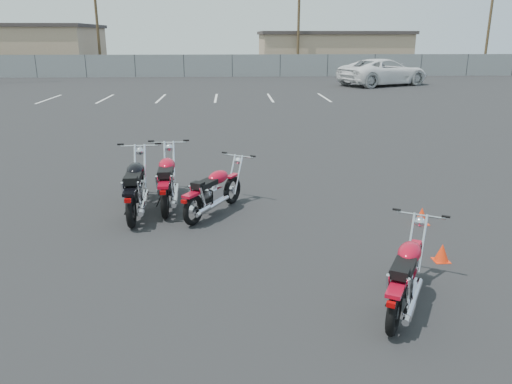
{
  "coord_description": "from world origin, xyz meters",
  "views": [
    {
      "loc": [
        -0.23,
        -7.72,
        3.26
      ],
      "look_at": [
        0.2,
        0.6,
        0.65
      ],
      "focal_mm": 35.0,
      "sensor_mm": 36.0,
      "label": 1
    }
  ],
  "objects_px": {
    "motorcycle_third_red": "(214,191)",
    "white_van": "(384,64)",
    "motorcycle_rear_red": "(406,275)",
    "motorcycle_front_red": "(167,181)",
    "motorcycle_second_black": "(136,187)"
  },
  "relations": [
    {
      "from": "motorcycle_front_red",
      "to": "motorcycle_third_red",
      "type": "height_order",
      "value": "motorcycle_front_red"
    },
    {
      "from": "motorcycle_second_black",
      "to": "motorcycle_front_red",
      "type": "bearing_deg",
      "value": 38.77
    },
    {
      "from": "motorcycle_rear_red",
      "to": "white_van",
      "type": "distance_m",
      "value": 30.32
    },
    {
      "from": "motorcycle_second_black",
      "to": "motorcycle_rear_red",
      "type": "bearing_deg",
      "value": -43.25
    },
    {
      "from": "motorcycle_front_red",
      "to": "white_van",
      "type": "distance_m",
      "value": 27.63
    },
    {
      "from": "motorcycle_rear_red",
      "to": "white_van",
      "type": "height_order",
      "value": "white_van"
    },
    {
      "from": "motorcycle_second_black",
      "to": "white_van",
      "type": "height_order",
      "value": "white_van"
    },
    {
      "from": "motorcycle_second_black",
      "to": "motorcycle_rear_red",
      "type": "relative_size",
      "value": 1.24
    },
    {
      "from": "white_van",
      "to": "motorcycle_second_black",
      "type": "bearing_deg",
      "value": 128.62
    },
    {
      "from": "motorcycle_second_black",
      "to": "white_van",
      "type": "distance_m",
      "value": 28.26
    },
    {
      "from": "motorcycle_third_red",
      "to": "motorcycle_rear_red",
      "type": "bearing_deg",
      "value": -55.33
    },
    {
      "from": "motorcycle_front_red",
      "to": "motorcycle_third_red",
      "type": "bearing_deg",
      "value": -31.71
    },
    {
      "from": "motorcycle_second_black",
      "to": "motorcycle_third_red",
      "type": "height_order",
      "value": "motorcycle_second_black"
    },
    {
      "from": "motorcycle_third_red",
      "to": "white_van",
      "type": "distance_m",
      "value": 27.77
    },
    {
      "from": "motorcycle_second_black",
      "to": "motorcycle_third_red",
      "type": "bearing_deg",
      "value": -5.54
    }
  ]
}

